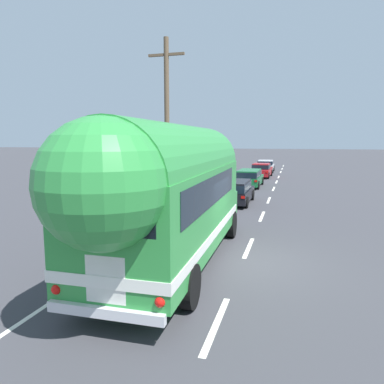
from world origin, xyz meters
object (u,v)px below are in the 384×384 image
object	(u,v)px
car_lead	(234,190)
car_fourth	(266,166)
car_second	(249,177)
car_third	(261,170)
painted_bus	(169,190)
utility_pole	(167,125)

from	to	relation	value
car_lead	car_fourth	world-z (taller)	same
car_second	car_fourth	distance (m)	14.28
car_second	car_lead	bearing A→B (deg)	-89.68
car_second	car_third	size ratio (longest dim) A/B	0.99
car_lead	painted_bus	bearing A→B (deg)	-90.00
car_lead	car_fourth	bearing A→B (deg)	89.61
painted_bus	car_fourth	world-z (taller)	painted_bus
car_third	car_fourth	bearing A→B (deg)	90.53
painted_bus	car_fourth	size ratio (longest dim) A/B	2.30
utility_pole	car_third	world-z (taller)	utility_pole
car_second	car_fourth	size ratio (longest dim) A/B	0.99
car_lead	car_third	bearing A→B (deg)	89.25
utility_pole	car_second	distance (m)	12.54
painted_bus	car_third	world-z (taller)	painted_bus
car_third	car_second	bearing A→B (deg)	-91.82
painted_bus	car_lead	bearing A→B (deg)	90.00
painted_bus	car_fourth	bearing A→B (deg)	89.74
car_third	car_fourth	size ratio (longest dim) A/B	1.00
painted_bus	car_second	distance (m)	19.29
car_second	painted_bus	bearing A→B (deg)	-89.87
utility_pole	car_second	bearing A→B (deg)	77.01
car_third	painted_bus	bearing A→B (deg)	-90.44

